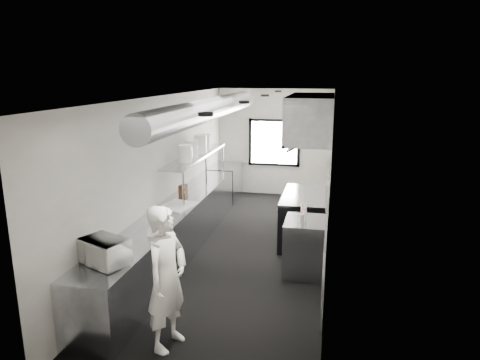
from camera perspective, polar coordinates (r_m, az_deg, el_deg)
The scene contains 35 objects.
floor at distance 8.24m, azimuth 0.51°, elevation -9.07°, with size 3.00×8.00×0.01m, color black.
ceiling at distance 7.60m, azimuth 0.55°, elevation 10.77°, with size 3.00×8.00×0.01m, color silver.
wall_back at distance 11.68m, azimuth 4.47°, elevation 4.86°, with size 3.00×0.02×2.80m, color beige.
wall_front at distance 4.16m, azimuth -10.78°, elevation -12.00°, with size 3.00×0.02×2.80m, color beige.
wall_left at distance 8.23m, azimuth -9.76°, elevation 0.94°, with size 0.02×8.00×2.80m, color beige.
wall_right at distance 7.65m, azimuth 11.60°, elevation -0.10°, with size 0.02×8.00×2.80m, color beige.
wall_cladding at distance 8.18m, azimuth 11.20°, elevation -5.39°, with size 0.03×5.50×1.10m, color #8E929B.
hvac_duct at distance 8.17m, azimuth -3.76°, elevation 9.19°, with size 0.40×0.40×6.40m, color #919299.
service_window at distance 11.65m, azimuth 4.44°, elevation 4.83°, with size 1.36×0.05×1.25m.
exhaust_hood at distance 8.19m, azimuth 9.15°, elevation 7.94°, with size 0.81×2.20×0.88m.
prep_counter at distance 7.92m, azimuth -8.45°, elevation -6.67°, with size 0.70×6.00×0.90m, color #8E929B.
pass_shelf at distance 9.02m, azimuth -5.63°, elevation 3.07°, with size 0.45×3.00×0.68m.
range at distance 8.60m, azimuth 8.28°, elevation -4.88°, with size 0.88×1.60×0.94m.
bottle_station at distance 7.29m, azimuth 8.39°, elevation -8.53°, with size 0.65×0.80×0.90m, color #8E929B.
far_work_table at distance 11.31m, azimuth -1.95°, elevation -0.32°, with size 0.70×1.20×0.90m, color #8E929B.
notice_sheet_a at distance 6.44m, azimuth 11.28°, elevation -0.85°, with size 0.02×0.28×0.38m, color beige.
notice_sheet_b at distance 6.12m, azimuth 11.20°, elevation -2.11°, with size 0.02×0.28×0.38m, color beige.
line_cook at distance 5.30m, azimuth -9.46°, elevation -12.43°, with size 0.64×0.42×1.74m, color silver.
microwave at distance 5.71m, azimuth -17.14°, elevation -8.82°, with size 0.54×0.41×0.32m, color white.
deli_tub_a at distance 5.86m, azimuth -17.63°, elevation -9.41°, with size 0.15×0.15×0.11m, color #AAB3A5.
deli_tub_b at distance 6.32m, azimuth -15.75°, elevation -7.53°, with size 0.15×0.15×0.11m, color #AAB3A5.
newspaper at distance 6.67m, azimuth -10.55°, elevation -6.57°, with size 0.33×0.42×0.01m, color silver.
small_plate at distance 7.19m, azimuth -9.28°, elevation -5.00°, with size 0.17×0.17×0.01m, color white.
pastry at distance 7.17m, azimuth -9.30°, elevation -4.64°, with size 0.08×0.08×0.08m, color tan.
cutting_board at distance 7.85m, azimuth -8.14°, elevation -3.31°, with size 0.49×0.66×0.02m, color silver.
knife_block at distance 8.47m, azimuth -7.38°, elevation -1.34°, with size 0.09×0.20×0.21m, color brown.
plate_stack_a at distance 8.28m, azimuth -7.11°, elevation 3.42°, with size 0.27×0.27×0.31m, color white.
plate_stack_b at distance 8.73m, azimuth -6.25°, elevation 4.05°, with size 0.26×0.26×0.33m, color white.
plate_stack_c at distance 9.18m, azimuth -5.14°, elevation 4.70°, with size 0.27×0.27×0.38m, color white.
plate_stack_d at distance 9.53m, azimuth -4.47°, elevation 4.91°, with size 0.22×0.22×0.33m, color white.
squeeze_bottle_a at distance 6.82m, azimuth 7.95°, elevation -5.18°, with size 0.07×0.07×0.20m, color silver.
squeeze_bottle_b at distance 6.97m, azimuth 8.09°, elevation -4.89°, with size 0.06×0.06×0.17m, color silver.
squeeze_bottle_c at distance 7.07m, azimuth 8.40°, elevation -4.64°, with size 0.05×0.05×0.16m, color silver.
squeeze_bottle_d at distance 7.22m, azimuth 8.10°, elevation -4.19°, with size 0.06×0.06×0.18m, color silver.
squeeze_bottle_e at distance 7.41m, azimuth 8.39°, elevation -3.69°, with size 0.06×0.06×0.19m, color silver.
Camera 1 is at (1.51, -7.44, 3.19)m, focal length 32.96 mm.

